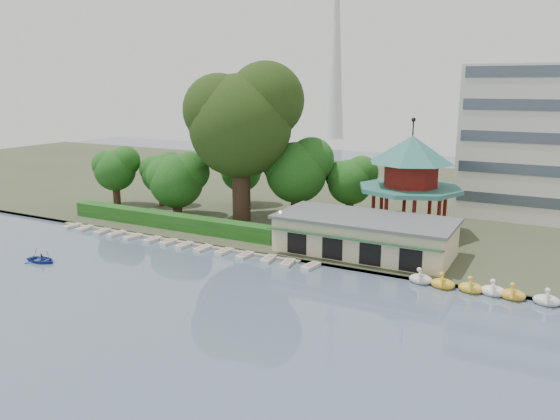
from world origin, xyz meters
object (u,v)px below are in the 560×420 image
Objects in this scene: dock at (172,239)px; pavilion at (411,175)px; big_tree at (242,118)px; boathouse at (364,235)px; rowboat_with_passengers at (41,258)px.

pavilion reaches higher than dock.
big_tree is (3.18, 11.01, 13.61)m from dock.
boathouse is at bearing 12.24° from dock.
big_tree is at bearing 67.39° from rowboat_with_passengers.
boathouse is at bearing -18.34° from big_tree.
boathouse is 22.85m from big_tree.
big_tree is at bearing 73.90° from dock.
pavilion is at bearing 41.84° from rowboat_with_passengers.
big_tree is at bearing 161.66° from boathouse.
rowboat_with_passengers is (-6.69, -12.67, 0.36)m from dock.
rowboat_with_passengers is at bearing -148.69° from boathouse.
pavilion is at bearing 10.31° from big_tree.
pavilion is (2.00, 10.03, 5.11)m from boathouse.
rowboat_with_passengers is (-9.87, -23.69, -13.25)m from big_tree.
pavilion is at bearing 78.72° from boathouse.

